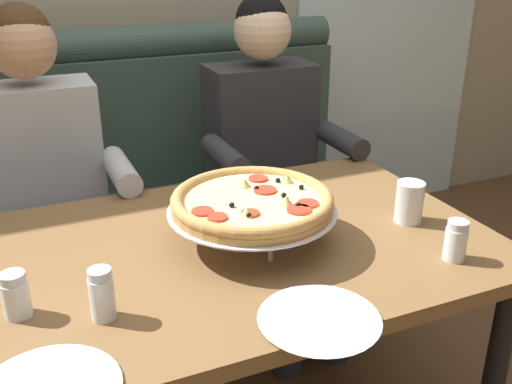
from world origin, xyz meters
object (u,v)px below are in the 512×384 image
at_px(dining_table, 233,271).
at_px(drinking_glass, 409,204).
at_px(patio_chair, 329,87).
at_px(shaker_oregano, 16,298).
at_px(shaker_parmesan, 455,243).
at_px(booth_bench, 153,217).
at_px(shaker_pepper_flakes, 102,298).
at_px(pizza, 252,203).
at_px(diner_left, 45,185).
at_px(plate_near_left, 319,316).
at_px(diner_right, 271,152).

height_order(dining_table, drinking_glass, drinking_glass).
distance_m(dining_table, patio_chair, 2.70).
relative_size(drinking_glass, patio_chair, 0.13).
bearing_deg(shaker_oregano, shaker_parmesan, -10.07).
height_order(booth_bench, shaker_pepper_flakes, booth_bench).
relative_size(dining_table, pizza, 3.09).
height_order(diner_left, pizza, diner_left).
relative_size(shaker_oregano, plate_near_left, 0.39).
height_order(dining_table, shaker_parmesan, shaker_parmesan).
height_order(diner_right, patio_chair, diner_right).
bearing_deg(diner_right, pizza, -118.83).
distance_m(booth_bench, diner_left, 0.58).
distance_m(diner_left, diner_right, 0.81).
bearing_deg(dining_table, drinking_glass, -8.60).
distance_m(shaker_parmesan, drinking_glass, 0.22).
height_order(diner_left, plate_near_left, diner_left).
height_order(diner_left, diner_right, same).
relative_size(shaker_pepper_flakes, patio_chair, 0.13).
xyz_separation_m(dining_table, shaker_oregano, (-0.52, -0.12, 0.13)).
distance_m(diner_right, plate_near_left, 1.09).
relative_size(diner_right, plate_near_left, 4.98).
distance_m(booth_bench, drinking_glass, 1.16).
bearing_deg(booth_bench, shaker_pepper_flakes, -108.19).
bearing_deg(patio_chair, plate_near_left, -120.70).
xyz_separation_m(shaker_pepper_flakes, shaker_parmesan, (0.83, -0.10, -0.00)).
bearing_deg(shaker_pepper_flakes, shaker_oregano, 153.64).
relative_size(diner_left, shaker_pepper_flakes, 11.17).
xyz_separation_m(booth_bench, diner_right, (0.41, -0.27, 0.31)).
relative_size(booth_bench, diner_left, 1.42).
bearing_deg(drinking_glass, plate_near_left, -145.68).
distance_m(shaker_oregano, drinking_glass, 1.02).
height_order(booth_bench, plate_near_left, booth_bench).
height_order(diner_right, plate_near_left, diner_right).
bearing_deg(drinking_glass, shaker_pepper_flakes, -171.83).
relative_size(diner_left, shaker_parmesan, 12.45).
bearing_deg(shaker_pepper_flakes, patio_chair, 51.08).
distance_m(shaker_oregano, shaker_pepper_flakes, 0.18).
bearing_deg(shaker_pepper_flakes, dining_table, 28.54).
distance_m(drinking_glass, patio_chair, 2.53).
bearing_deg(diner_left, booth_bench, 33.17).
relative_size(dining_table, plate_near_left, 5.23).
height_order(shaker_oregano, shaker_pepper_flakes, shaker_pepper_flakes).
relative_size(dining_table, patio_chair, 1.56).
bearing_deg(drinking_glass, diner_left, 141.58).
bearing_deg(diner_left, drinking_glass, -38.42).
bearing_deg(booth_bench, dining_table, -90.00).
bearing_deg(shaker_oregano, diner_right, 39.08).
xyz_separation_m(shaker_oregano, shaker_parmesan, (0.99, -0.18, 0.00)).
bearing_deg(pizza, plate_near_left, -92.05).
distance_m(booth_bench, shaker_parmesan, 1.34).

